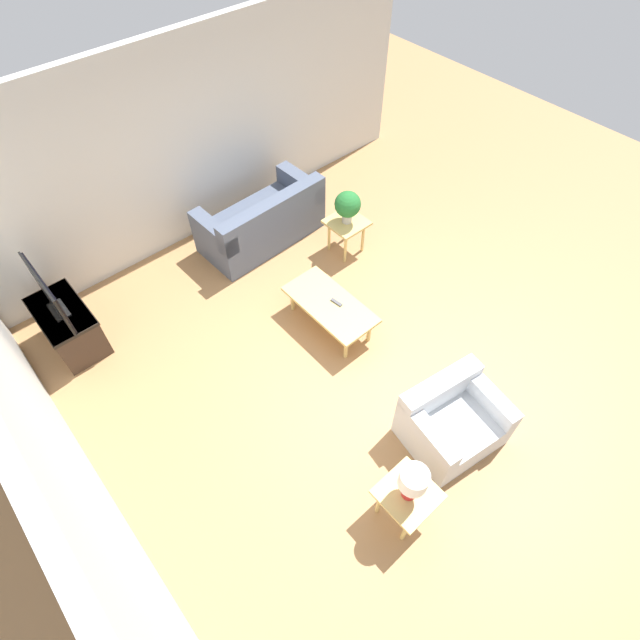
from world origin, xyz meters
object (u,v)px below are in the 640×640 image
object	(u,v)px
side_table_plant	(347,226)
side_table_lamp	(407,497)
sofa	(263,222)
coffee_table	(330,306)
television	(48,294)
potted_plant	(348,205)
tv_stand_chest	(69,325)
table_lamp	(413,482)
armchair	(451,420)

from	to	relation	value
side_table_plant	side_table_lamp	world-z (taller)	same
sofa	coffee_table	distance (m)	1.83
sofa	television	world-z (taller)	television
coffee_table	potted_plant	size ratio (longest dim) A/B	2.56
coffee_table	tv_stand_chest	world-z (taller)	tv_stand_chest
sofa	side_table_plant	bearing A→B (deg)	126.35
side_table_plant	table_lamp	size ratio (longest dim) A/B	1.21
tv_stand_chest	television	distance (m)	0.56
television	potted_plant	bearing A→B (deg)	-105.18
coffee_table	side_table_lamp	distance (m)	2.43
tv_stand_chest	table_lamp	xyz separation A→B (m)	(-4.03, -1.47, 0.48)
sofa	armchair	distance (m)	3.75
armchair	coffee_table	bearing A→B (deg)	97.26
coffee_table	side_table_lamp	world-z (taller)	side_table_lamp
coffee_table	side_table_plant	distance (m)	1.38
sofa	side_table_lamp	world-z (taller)	sofa
potted_plant	table_lamp	xyz separation A→B (m)	(-3.06, 2.11, -0.00)
table_lamp	sofa	bearing A→B (deg)	-18.99
table_lamp	tv_stand_chest	bearing A→B (deg)	20.04
television	table_lamp	xyz separation A→B (m)	(-4.03, -1.47, -0.07)
sofa	table_lamp	xyz separation A→B (m)	(-3.99, 1.37, 0.47)
tv_stand_chest	sofa	bearing A→B (deg)	-90.77
tv_stand_chest	side_table_lamp	bearing A→B (deg)	-159.96
television	side_table_plant	bearing A→B (deg)	-105.18
armchair	television	size ratio (longest dim) A/B	1.11
sofa	armchair	bearing A→B (deg)	81.98
television	side_table_lamp	bearing A→B (deg)	-159.91
side_table_plant	table_lamp	xyz separation A→B (m)	(-3.06, 2.11, 0.36)
side_table_lamp	side_table_plant	bearing A→B (deg)	-34.63
coffee_table	tv_stand_chest	xyz separation A→B (m)	(1.83, 2.50, -0.04)
table_lamp	television	bearing A→B (deg)	20.09
sofa	coffee_table	size ratio (longest dim) A/B	1.48
side_table_lamp	tv_stand_chest	size ratio (longest dim) A/B	0.56
side_table_plant	side_table_lamp	size ratio (longest dim) A/B	1.00
side_table_lamp	table_lamp	xyz separation A→B (m)	(0.00, 0.00, 0.36)
tv_stand_chest	potted_plant	distance (m)	3.74
sofa	coffee_table	bearing A→B (deg)	77.43
television	potted_plant	size ratio (longest dim) A/B	2.05
armchair	coffee_table	xyz separation A→B (m)	(1.94, -0.06, 0.06)
side_table_plant	tv_stand_chest	distance (m)	3.71
armchair	television	xyz separation A→B (m)	(3.77, 2.45, 0.58)
armchair	side_table_lamp	size ratio (longest dim) A/B	2.05
sofa	television	xyz separation A→B (m)	(0.04, 2.85, 0.55)
armchair	tv_stand_chest	world-z (taller)	armchair
television	armchair	bearing A→B (deg)	-146.99
side_table_plant	coffee_table	bearing A→B (deg)	128.68
side_table_plant	tv_stand_chest	bearing A→B (deg)	74.80
coffee_table	potted_plant	distance (m)	1.45
potted_plant	tv_stand_chest	bearing A→B (deg)	74.80
television	coffee_table	bearing A→B (deg)	-126.15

